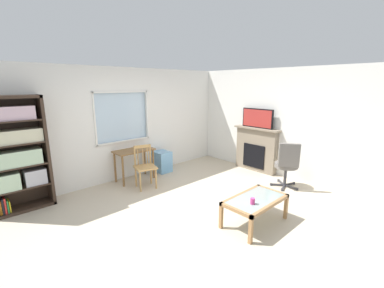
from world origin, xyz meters
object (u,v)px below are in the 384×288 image
at_px(wooden_chair, 145,166).
at_px(tv, 257,118).
at_px(bookshelf, 17,153).
at_px(plastic_drawer_unit, 162,161).
at_px(desk_under_window, 134,155).
at_px(coffee_table, 255,202).
at_px(fireplace, 256,149).
at_px(office_chair, 287,163).
at_px(sippy_cup, 253,201).

bearing_deg(wooden_chair, tv, -20.24).
distance_m(bookshelf, plastic_drawer_unit, 3.07).
bearing_deg(desk_under_window, coffee_table, -82.18).
bearing_deg(coffee_table, bookshelf, 130.04).
bearing_deg(wooden_chair, fireplace, -20.11).
xyz_separation_m(plastic_drawer_unit, coffee_table, (-0.41, -2.99, 0.10)).
bearing_deg(bookshelf, coffee_table, -49.96).
distance_m(office_chair, coffee_table, 1.74).
bearing_deg(desk_under_window, fireplace, -29.68).
xyz_separation_m(wooden_chair, tv, (2.65, -0.98, 0.88)).
distance_m(wooden_chair, tv, 2.96).
distance_m(coffee_table, sippy_cup, 0.23).
distance_m(bookshelf, desk_under_window, 2.21).
height_order(plastic_drawer_unit, coffee_table, plastic_drawer_unit).
relative_size(desk_under_window, office_chair, 0.88).
relative_size(desk_under_window, plastic_drawer_unit, 1.69).
bearing_deg(plastic_drawer_unit, coffee_table, -97.78).
relative_size(plastic_drawer_unit, fireplace, 0.43).
relative_size(tv, office_chair, 0.84).
height_order(fireplace, office_chair, fireplace).
distance_m(wooden_chair, coffee_table, 2.47).
bearing_deg(coffee_table, wooden_chair, 100.62).
bearing_deg(coffee_table, fireplace, 33.24).
xyz_separation_m(bookshelf, tv, (4.76, -1.60, 0.32)).
distance_m(fireplace, coffee_table, 2.66).
xyz_separation_m(wooden_chair, plastic_drawer_unit, (0.86, 0.57, -0.20)).
distance_m(desk_under_window, wooden_chair, 0.53).
bearing_deg(fireplace, coffee_table, -146.76).
relative_size(plastic_drawer_unit, tv, 0.62).
bearing_deg(fireplace, plastic_drawer_unit, 139.49).
xyz_separation_m(fireplace, sippy_cup, (-2.41, -1.53, -0.09)).
bearing_deg(bookshelf, plastic_drawer_unit, -1.12).
height_order(tv, sippy_cup, tv).
xyz_separation_m(tv, sippy_cup, (-2.39, -1.53, -0.87)).
distance_m(fireplace, tv, 0.79).
height_order(coffee_table, sippy_cup, sippy_cup).
bearing_deg(desk_under_window, sippy_cup, -86.00).
distance_m(plastic_drawer_unit, sippy_cup, 3.13).
distance_m(wooden_chair, fireplace, 2.85).
distance_m(plastic_drawer_unit, coffee_table, 3.02).
bearing_deg(office_chair, fireplace, 64.55).
xyz_separation_m(tv, coffee_table, (-2.20, -1.45, -0.98)).
xyz_separation_m(bookshelf, sippy_cup, (2.37, -3.13, -0.55)).
distance_m(tv, office_chair, 1.44).
xyz_separation_m(desk_under_window, fireplace, (2.62, -1.49, -0.04)).
distance_m(fireplace, office_chair, 1.22).
xyz_separation_m(bookshelf, plastic_drawer_unit, (2.97, -0.06, -0.76)).
height_order(office_chair, sippy_cup, office_chair).
bearing_deg(desk_under_window, bookshelf, 177.14).
distance_m(bookshelf, fireplace, 5.06).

